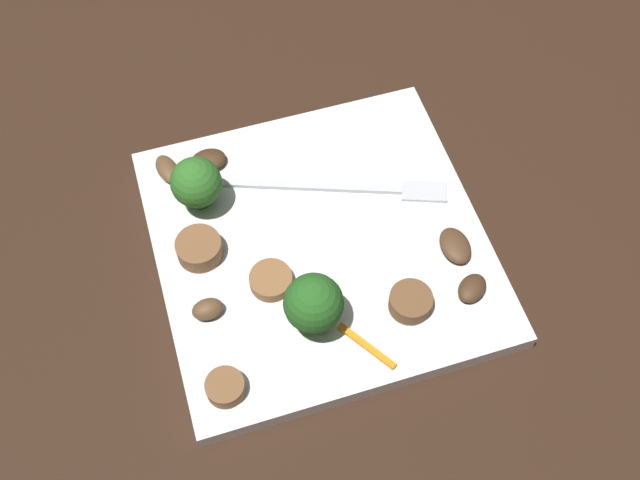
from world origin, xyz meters
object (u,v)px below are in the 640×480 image
Objects in this scene: broccoli_floret_0 at (314,304)px; sausage_slice_2 at (271,280)px; mushroom_5 at (208,160)px; pepper_strip_2 at (367,346)px; fork at (350,188)px; broccoli_floret_1 at (196,183)px; mushroom_1 at (208,309)px; sausage_slice_0 at (225,387)px; mushroom_3 at (455,246)px; mushroom_2 at (472,288)px; plate at (320,245)px; sausage_slice_1 at (199,249)px; sausage_slice_3 at (410,302)px; mushroom_0 at (167,169)px.

broccoli_floret_0 reaches higher than sausage_slice_2.
mushroom_5 is 0.59× the size of pepper_strip_2.
fork is 3.57× the size of broccoli_floret_1.
mushroom_5 is (0.03, 0.13, -0.00)m from mushroom_1.
mushroom_3 is at bearing 16.76° from sausage_slice_0.
mushroom_2 is 0.09m from pepper_strip_2.
broccoli_floret_1 reaches higher than sausage_slice_2.
mushroom_5 is at bearing 99.27° from sausage_slice_2.
sausage_slice_1 reaches higher than plate.
broccoli_floret_1 reaches higher than mushroom_2.
broccoli_floret_1 reaches higher than sausage_slice_0.
sausage_slice_2 is at bearing 152.51° from sausage_slice_3.
broccoli_floret_1 reaches higher than mushroom_3.
broccoli_floret_0 reaches higher than mushroom_3.
sausage_slice_1 reaches higher than sausage_slice_3.
mushroom_1 is at bearing 88.55° from sausage_slice_0.
mushroom_5 is at bearing 110.50° from pepper_strip_2.
plate is at bearing -113.87° from fork.
mushroom_0 is at bearing 114.59° from broccoli_floret_0.
mushroom_2 is at bearing -43.03° from fork.
sausage_slice_3 is at bearing -6.42° from broccoli_floret_0.
mushroom_1 reaches higher than pepper_strip_2.
broccoli_floret_0 is 1.08× the size of pepper_strip_2.
mushroom_1 is (0.00, 0.06, 0.00)m from sausage_slice_0.
broccoli_floret_1 is (-0.11, 0.02, 0.03)m from fork.
broccoli_floret_0 is 0.07m from sausage_slice_3.
mushroom_5 is at bearing 80.59° from sausage_slice_0.
fork is at bearing 76.81° from pepper_strip_2.
sausage_slice_0 reaches higher than mushroom_2.
sausage_slice_0 is at bearing -156.92° from broccoli_floret_0.
sausage_slice_2 is at bearing 174.93° from mushroom_3.
broccoli_floret_1 is 1.55× the size of sausage_slice_2.
broccoli_floret_0 is 1.97× the size of sausage_slice_0.
sausage_slice_2 is 1.22× the size of mushroom_2.
mushroom_2 is (0.19, 0.02, -0.00)m from sausage_slice_0.
mushroom_1 is 0.13m from mushroom_5.
mushroom_5 is at bearing 123.47° from sausage_slice_3.
sausage_slice_2 reaches higher than plate.
sausage_slice_3 is (0.14, 0.02, 0.00)m from sausage_slice_0.
mushroom_3 is (0.18, -0.05, -0.00)m from sausage_slice_1.
pepper_strip_2 is (0.03, -0.03, -0.03)m from broccoli_floret_0.
mushroom_1 is at bearing 165.02° from sausage_slice_3.
sausage_slice_3 reaches higher than mushroom_5.
sausage_slice_0 is at bearing -91.45° from mushroom_1.
sausage_slice_2 is 0.08m from pepper_strip_2.
broccoli_floret_1 reaches higher than mushroom_1.
mushroom_1 is (-0.07, 0.03, -0.02)m from broccoli_floret_0.
fork is 3.30× the size of broccoli_floret_0.
pepper_strip_2 is at bearing -86.67° from plate.
broccoli_floret_0 is at bearing -65.41° from mushroom_0.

